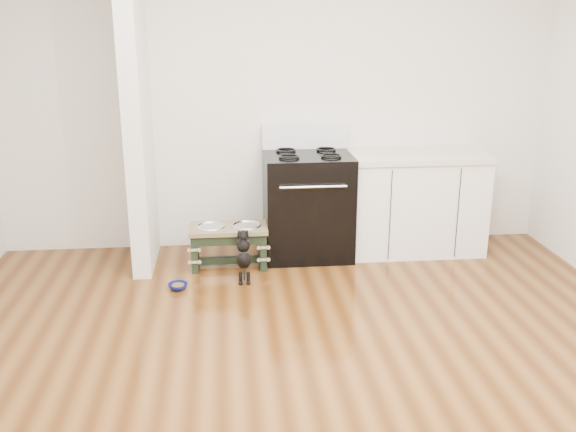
% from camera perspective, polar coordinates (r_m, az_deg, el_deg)
% --- Properties ---
extents(ground, '(5.00, 5.00, 0.00)m').
position_cam_1_polar(ground, '(3.89, 2.12, -14.71)').
color(ground, '#48250C').
rests_on(ground, ground).
extents(room_shell, '(5.00, 5.00, 5.00)m').
position_cam_1_polar(room_shell, '(3.33, 2.44, 9.65)').
color(room_shell, silver).
rests_on(room_shell, ground).
extents(partition_wall, '(0.15, 0.80, 2.70)m').
position_cam_1_polar(partition_wall, '(5.46, -13.28, 9.34)').
color(partition_wall, silver).
rests_on(partition_wall, ground).
extents(oven_range, '(0.76, 0.69, 1.14)m').
position_cam_1_polar(oven_range, '(5.70, 1.75, 1.14)').
color(oven_range, black).
rests_on(oven_range, ground).
extents(cabinet_run, '(1.24, 0.64, 0.91)m').
position_cam_1_polar(cabinet_run, '(5.93, 11.16, 1.20)').
color(cabinet_run, white).
rests_on(cabinet_run, ground).
extents(dog_feeder, '(0.66, 0.35, 0.37)m').
position_cam_1_polar(dog_feeder, '(5.49, -5.30, -1.98)').
color(dog_feeder, black).
rests_on(dog_feeder, ground).
extents(puppy, '(0.12, 0.34, 0.40)m').
position_cam_1_polar(puppy, '(5.22, -3.97, -3.41)').
color(puppy, black).
rests_on(puppy, ground).
extents(floor_bowl, '(0.18, 0.18, 0.05)m').
position_cam_1_polar(floor_bowl, '(5.17, -9.76, -6.17)').
color(floor_bowl, navy).
rests_on(floor_bowl, ground).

